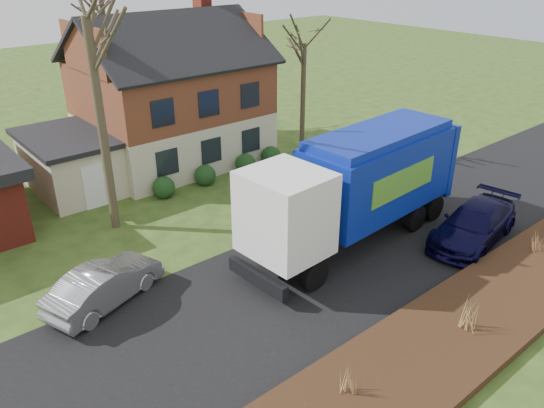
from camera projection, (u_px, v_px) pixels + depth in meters
ground at (322, 272)px, 19.97m from camera, size 120.00×120.00×0.00m
road at (322, 272)px, 19.96m from camera, size 80.00×7.00×0.02m
mulch_verge at (444, 341)px, 16.24m from camera, size 80.00×3.50×0.30m
main_house at (163, 91)px, 28.67m from camera, size 12.95×8.95×9.26m
garbage_truck at (359, 182)px, 21.04m from camera, size 10.73×3.46×4.53m
silver_sedan at (105, 284)px, 17.98m from camera, size 4.57×2.85×1.42m
navy_wagon at (474, 224)px, 21.77m from camera, size 5.56×2.95×1.53m
tree_front_east at (305, 24)px, 28.93m from camera, size 3.22×3.22×8.93m
grass_clump_west at (349, 378)px, 14.02m from camera, size 0.34×0.28×0.89m
grass_clump_mid at (469, 315)px, 16.27m from camera, size 0.39×0.32×1.09m
grass_clump_east at (536, 239)px, 20.71m from camera, size 0.35×0.28×0.86m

